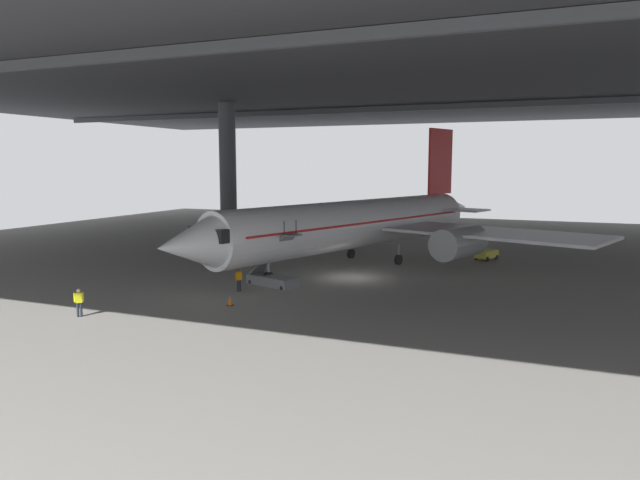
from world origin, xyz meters
name	(u,v)px	position (x,y,z in m)	size (l,w,h in m)	color
ground_plane	(353,278)	(0.00, 0.00, 0.00)	(110.00, 110.00, 0.00)	gray
hangar_structure	(400,81)	(-0.10, 13.75, 16.70)	(121.00, 99.00, 17.35)	#4C4F54
airplane_main	(359,224)	(-1.48, 5.74, 3.63)	(38.83, 39.15, 12.44)	white
boarding_stairs	(273,275)	(-4.42, -4.99, 0.75)	(4.62, 2.75, 4.86)	slate
crew_worker_near_nose	(79,301)	(-10.83, -17.05, 0.95)	(0.42, 0.42, 1.66)	#232838
crew_worker_by_stairs	(239,279)	(-5.70, -7.69, 0.91)	(0.35, 0.51, 1.61)	#232838
traffic_cone_orange	(230,301)	(-4.18, -11.40, 0.29)	(0.36, 0.36, 0.60)	black
baggage_tug	(486,254)	(8.67, 12.76, 0.53)	(2.05, 2.50, 0.90)	yellow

